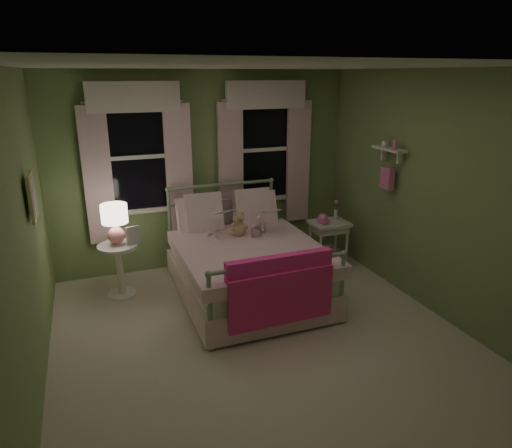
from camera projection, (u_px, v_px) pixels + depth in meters
name	position (u px, v px, depth m)	size (l,w,h in m)	color
room_shell	(261.00, 214.00, 4.22)	(4.20, 4.20, 4.20)	beige
bed	(246.00, 265.00, 5.42)	(1.58, 2.04, 1.18)	white
pink_throw	(281.00, 282.00, 4.43)	(1.10, 0.16, 0.71)	#FD3198
child_left	(212.00, 215.00, 5.53)	(0.24, 0.16, 0.67)	#F7D1DD
child_right	(255.00, 209.00, 5.72)	(0.34, 0.27, 0.71)	#F7D1DD
book_left	(218.00, 217.00, 5.29)	(0.20, 0.27, 0.03)	beige
book_right	(262.00, 215.00, 5.49)	(0.20, 0.27, 0.02)	beige
teddy_bear	(238.00, 226.00, 5.52)	(0.24, 0.20, 0.32)	tan
nightstand_left	(119.00, 263.00, 5.37)	(0.46, 0.46, 0.65)	white
table_lamp	(115.00, 220.00, 5.20)	(0.30, 0.30, 0.47)	pink
book_nightstand	(127.00, 245.00, 5.26)	(0.16, 0.22, 0.02)	beige
nightstand_right	(329.00, 229.00, 6.15)	(0.50, 0.40, 0.64)	white
pink_toy	(323.00, 219.00, 6.06)	(0.14, 0.19, 0.14)	pink
bud_vase	(336.00, 210.00, 6.16)	(0.06, 0.06, 0.28)	white
window_left	(138.00, 152.00, 5.64)	(1.34, 0.13, 1.96)	black
window_right	(265.00, 145.00, 6.21)	(1.34, 0.13, 1.96)	black
wall_shelf	(388.00, 164.00, 5.41)	(0.15, 0.50, 0.60)	white
framed_picture	(32.00, 197.00, 4.04)	(0.03, 0.32, 0.42)	beige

